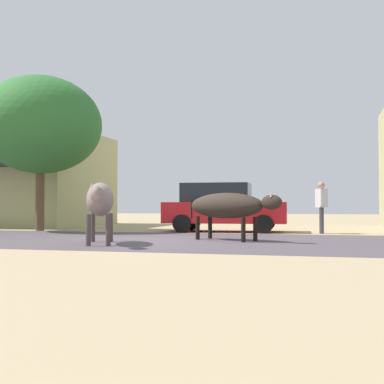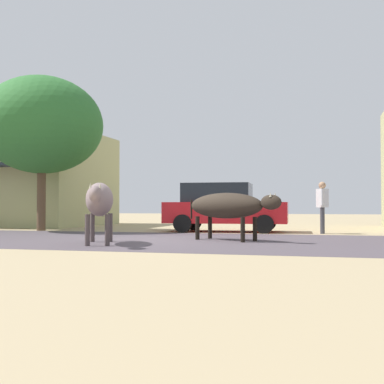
% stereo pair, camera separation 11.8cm
% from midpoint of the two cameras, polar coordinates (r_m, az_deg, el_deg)
% --- Properties ---
extents(ground, '(80.00, 80.00, 0.00)m').
position_cam_midpoint_polar(ground, '(13.20, -3.52, -5.39)').
color(ground, tan).
extents(asphalt_road, '(72.00, 6.73, 0.00)m').
position_cam_midpoint_polar(asphalt_road, '(13.20, -3.52, -5.39)').
color(asphalt_road, '#50464D').
rests_on(asphalt_road, ground).
extents(storefront_left_cafe, '(8.63, 6.82, 4.09)m').
position_cam_midpoint_polar(storefront_left_cafe, '(24.79, -19.96, 1.26)').
color(storefront_left_cafe, tan).
rests_on(storefront_left_cafe, ground).
extents(roadside_tree, '(4.32, 4.32, 5.48)m').
position_cam_midpoint_polar(roadside_tree, '(18.99, -16.31, 7.19)').
color(roadside_tree, brown).
rests_on(roadside_tree, ground).
extents(parked_hatchback_car, '(4.18, 2.10, 1.64)m').
position_cam_midpoint_polar(parked_hatchback_car, '(17.29, 3.78, -1.67)').
color(parked_hatchback_car, red).
rests_on(parked_hatchback_car, ground).
extents(cow_near_brown, '(1.31, 2.50, 1.42)m').
position_cam_midpoint_polar(cow_near_brown, '(11.98, -10.06, -0.91)').
color(cow_near_brown, gray).
rests_on(cow_near_brown, ground).
extents(cow_far_dark, '(2.70, 1.72, 1.22)m').
position_cam_midpoint_polar(cow_far_dark, '(12.97, 4.27, -1.58)').
color(cow_far_dark, '#2F261D').
rests_on(cow_far_dark, ground).
extents(pedestrian_by_shop, '(0.40, 0.61, 1.64)m').
position_cam_midpoint_polar(pedestrian_by_shop, '(16.61, 14.60, -1.22)').
color(pedestrian_by_shop, '#3F3F47').
rests_on(pedestrian_by_shop, ground).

